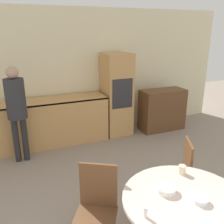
{
  "coord_description": "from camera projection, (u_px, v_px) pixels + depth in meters",
  "views": [
    {
      "loc": [
        -1.2,
        -0.22,
        2.18
      ],
      "look_at": [
        0.03,
        2.7,
        1.13
      ],
      "focal_mm": 40.0,
      "sensor_mm": 36.0,
      "label": 1
    }
  ],
  "objects": [
    {
      "name": "wall_back",
      "position": [
        71.0,
        74.0,
        5.11
      ],
      "size": [
        7.16,
        0.05,
        2.6
      ],
      "color": "beige",
      "rests_on": "ground_plane"
    },
    {
      "name": "kitchen_counter",
      "position": [
        21.0,
        125.0,
        4.67
      ],
      "size": [
        3.3,
        0.6,
        0.91
      ],
      "color": "tan",
      "rests_on": "ground_plane"
    },
    {
      "name": "oven_unit",
      "position": [
        117.0,
        95.0,
        5.28
      ],
      "size": [
        0.55,
        0.59,
        1.72
      ],
      "color": "tan",
      "rests_on": "ground_plane"
    },
    {
      "name": "sideboard",
      "position": [
        162.0,
        110.0,
        5.6
      ],
      "size": [
        1.0,
        0.45,
        0.92
      ],
      "color": "brown",
      "rests_on": "ground_plane"
    },
    {
      "name": "dining_table",
      "position": [
        183.0,
        223.0,
        2.26
      ],
      "size": [
        1.11,
        1.11,
        0.78
      ],
      "color": "brown",
      "rests_on": "ground_plane"
    },
    {
      "name": "chair_far_left",
      "position": [
        97.0,
        206.0,
        2.45
      ],
      "size": [
        0.55,
        0.55,
        0.94
      ],
      "rotation": [
        0.0,
        0.0,
        5.74
      ],
      "color": "brown",
      "rests_on": "ground_plane"
    },
    {
      "name": "chair_far_right",
      "position": [
        178.0,
        173.0,
        3.02
      ],
      "size": [
        0.54,
        0.54,
        0.94
      ],
      "rotation": [
        0.0,
        0.0,
        4.23
      ],
      "color": "brown",
      "rests_on": "ground_plane"
    },
    {
      "name": "person_standing",
      "position": [
        16.0,
        104.0,
        4.05
      ],
      "size": [
        0.31,
        0.31,
        1.64
      ],
      "color": "#262628",
      "rests_on": "ground_plane"
    },
    {
      "name": "cup",
      "position": [
        182.0,
        169.0,
        2.54
      ],
      "size": [
        0.07,
        0.07,
        0.09
      ],
      "color": "beige",
      "rests_on": "dining_table"
    },
    {
      "name": "bowl_near",
      "position": [
        201.0,
        200.0,
        2.12
      ],
      "size": [
        0.13,
        0.13,
        0.04
      ],
      "color": "silver",
      "rests_on": "dining_table"
    },
    {
      "name": "bowl_centre",
      "position": [
        167.0,
        189.0,
        2.26
      ],
      "size": [
        0.18,
        0.18,
        0.05
      ],
      "color": "white",
      "rests_on": "dining_table"
    },
    {
      "name": "salt_shaker",
      "position": [
        145.0,
        212.0,
        1.95
      ],
      "size": [
        0.03,
        0.03,
        0.09
      ],
      "color": "white",
      "rests_on": "dining_table"
    }
  ]
}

